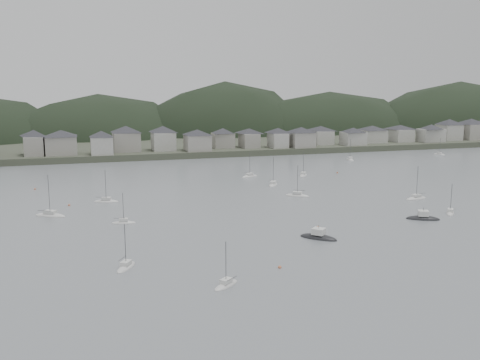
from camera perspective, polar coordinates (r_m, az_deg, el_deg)
name	(u,v)px	position (r m, az deg, el deg)	size (l,w,h in m)	color
ground	(369,286)	(95.65, 13.66, -11.01)	(900.00, 900.00, 0.00)	slate
far_shore_land	(146,134)	(375.61, -10.01, 4.86)	(900.00, 250.00, 3.00)	#383D2D
forested_ridge	(159,157)	(352.41, -8.64, 2.48)	(851.55, 103.94, 102.57)	black
waterfront_town	(271,136)	(278.43, 3.36, 4.75)	(451.48, 28.46, 12.92)	#99958B
sailboat_lead	(303,175)	(206.51, 6.80, 0.51)	(6.33, 7.53, 10.32)	silver
moored_fleet	(244,207)	(151.49, 0.46, -2.86)	(264.44, 166.62, 12.94)	silver
motor_launch_near	(423,218)	(145.62, 19.01, -3.90)	(8.92, 6.67, 4.02)	black
motor_launch_far	(318,237)	(122.02, 8.41, -6.08)	(8.34, 8.59, 4.09)	black
mooring_buoys	(221,209)	(148.22, -2.04, -3.17)	(156.22, 98.89, 0.70)	#CD6E44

